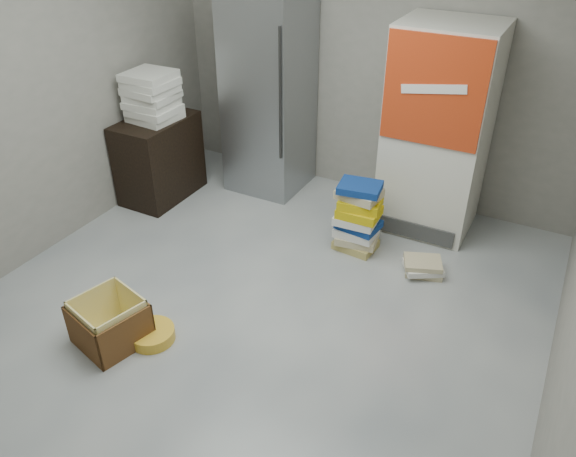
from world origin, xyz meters
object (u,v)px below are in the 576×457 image
at_px(coke_cooler, 438,131).
at_px(wood_shelf, 159,158).
at_px(steel_fridge, 269,95).
at_px(cardboard_box, 111,325).
at_px(phonebook_stack_main, 358,217).

height_order(coke_cooler, wood_shelf, coke_cooler).
bearing_deg(wood_shelf, steel_fridge, 41.31).
bearing_deg(cardboard_box, coke_cooler, 75.26).
height_order(wood_shelf, cardboard_box, wood_shelf).
xyz_separation_m(wood_shelf, cardboard_box, (1.03, -1.83, -0.26)).
distance_m(coke_cooler, cardboard_box, 3.04).
distance_m(phonebook_stack_main, cardboard_box, 2.13).
distance_m(coke_cooler, wood_shelf, 2.63).
xyz_separation_m(steel_fridge, wood_shelf, (-0.83, -0.73, -0.55)).
bearing_deg(phonebook_stack_main, cardboard_box, -120.30).
relative_size(steel_fridge, cardboard_box, 3.63).
height_order(wood_shelf, phonebook_stack_main, wood_shelf).
bearing_deg(steel_fridge, coke_cooler, -0.18).
distance_m(steel_fridge, cardboard_box, 2.69).
xyz_separation_m(coke_cooler, phonebook_stack_main, (-0.40, -0.71, -0.59)).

